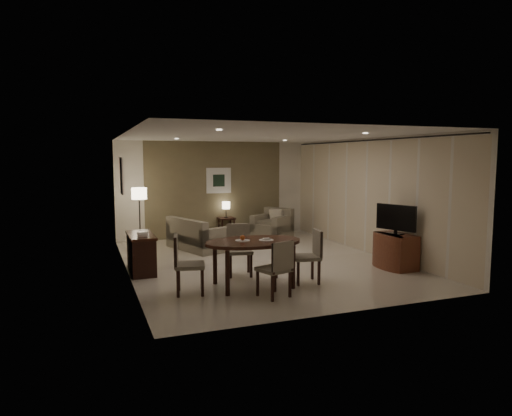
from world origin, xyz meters
name	(u,v)px	position (x,y,z in m)	size (l,w,h in m)	color
room_shell	(253,198)	(0.00, 0.40, 1.35)	(5.50, 7.00, 2.70)	beige
taupe_accent	(215,189)	(0.00, 3.48, 1.35)	(3.96, 0.03, 2.70)	#746948
curtain_wall	(366,197)	(2.68, 0.00, 1.32)	(0.08, 6.70, 2.58)	beige
curtain_rod	(367,140)	(2.68, 0.00, 2.64)	(0.03, 0.03, 6.80)	black
art_back_frame	(219,181)	(0.10, 3.46, 1.60)	(0.72, 0.03, 0.72)	silver
art_back_canvas	(219,181)	(0.10, 3.44, 1.60)	(0.34, 0.01, 0.34)	black
art_left_frame	(122,176)	(-2.72, 1.20, 1.85)	(0.03, 0.60, 0.80)	silver
art_left_canvas	(122,176)	(-2.71, 1.20, 1.85)	(0.01, 0.46, 0.64)	gray
downlight_nl	(219,130)	(-1.40, -1.80, 2.69)	(0.10, 0.10, 0.01)	white
downlight_nr	(365,133)	(1.40, -1.80, 2.69)	(0.10, 0.10, 0.01)	white
downlight_fl	(177,139)	(-1.40, 1.80, 2.69)	(0.10, 0.10, 0.01)	white
downlight_fr	(285,140)	(1.40, 1.80, 2.69)	(0.10, 0.10, 0.01)	white
console_desk	(141,253)	(-2.49, 0.00, 0.38)	(0.48, 1.20, 0.75)	#3F2214
telephone	(142,234)	(-2.49, -0.30, 0.80)	(0.20, 0.14, 0.09)	white
tv_cabinet	(396,251)	(2.40, -1.50, 0.35)	(0.48, 0.90, 0.70)	brown
flat_tv	(396,218)	(2.38, -1.50, 1.02)	(0.06, 0.88, 0.60)	black
dining_table	(253,264)	(-0.78, -1.73, 0.40)	(1.71, 1.07, 0.80)	#3F2214
chair_near	(274,268)	(-0.68, -2.41, 0.46)	(0.45, 0.45, 0.93)	#756E5A
chair_far	(240,250)	(-0.77, -0.94, 0.48)	(0.47, 0.47, 0.97)	#756E5A
chair_left	(190,265)	(-1.91, -1.77, 0.49)	(0.47, 0.47, 0.98)	#756E5A
chair_right	(306,256)	(0.18, -1.84, 0.48)	(0.46, 0.46, 0.95)	#756E5A
plate_a	(243,241)	(-0.96, -1.68, 0.81)	(0.26, 0.26, 0.02)	white
plate_b	(266,240)	(-0.56, -1.78, 0.81)	(0.26, 0.26, 0.02)	white
fruit_apple	(243,238)	(-0.96, -1.68, 0.86)	(0.09, 0.09, 0.09)	#A54012
napkin	(266,239)	(-0.56, -1.78, 0.83)	(0.12, 0.08, 0.03)	white
round_rug	(240,244)	(0.25, 2.04, 0.01)	(1.25, 1.25, 0.01)	#3F3823
sofa	(198,234)	(-0.92, 1.82, 0.39)	(0.82, 1.65, 0.78)	#756E5A
armchair	(272,223)	(1.40, 2.64, 0.41)	(0.92, 0.87, 0.82)	#756E5A
side_table	(226,227)	(0.25, 3.23, 0.28)	(0.44, 0.44, 0.56)	black
table_lamp	(226,209)	(0.25, 3.25, 0.81)	(0.22, 0.22, 0.50)	#FFEAC1
floor_lamp	(140,217)	(-2.20, 2.70, 0.75)	(0.38, 0.38, 1.49)	#FFE5B7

